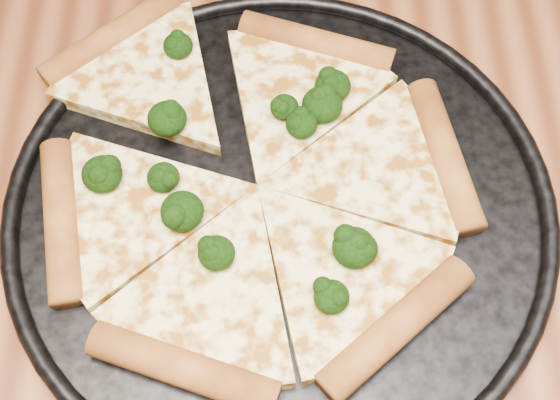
{
  "coord_description": "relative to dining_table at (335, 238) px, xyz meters",
  "views": [
    {
      "loc": [
        -0.05,
        -0.28,
        1.25
      ],
      "look_at": [
        -0.05,
        -0.02,
        0.77
      ],
      "focal_mm": 48.43,
      "sensor_mm": 36.0,
      "label": 1
    }
  ],
  "objects": [
    {
      "name": "pizza",
      "position": [
        -0.07,
        -0.0,
        0.11
      ],
      "size": [
        0.35,
        0.36,
        0.03
      ],
      "rotation": [
        0.0,
        0.0,
        -0.34
      ],
      "color": "#FFF19C",
      "rests_on": "pizza_pan"
    },
    {
      "name": "dining_table",
      "position": [
        0.0,
        0.0,
        0.0
      ],
      "size": [
        1.2,
        0.9,
        0.75
      ],
      "color": "brown",
      "rests_on": "ground"
    },
    {
      "name": "pizza_pan",
      "position": [
        -0.05,
        -0.02,
        0.1
      ],
      "size": [
        0.41,
        0.41,
        0.02
      ],
      "color": "black",
      "rests_on": "dining_table"
    },
    {
      "name": "broccoli_florets",
      "position": [
        -0.07,
        0.0,
        0.12
      ],
      "size": [
        0.21,
        0.24,
        0.02
      ],
      "color": "black",
      "rests_on": "pizza"
    }
  ]
}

